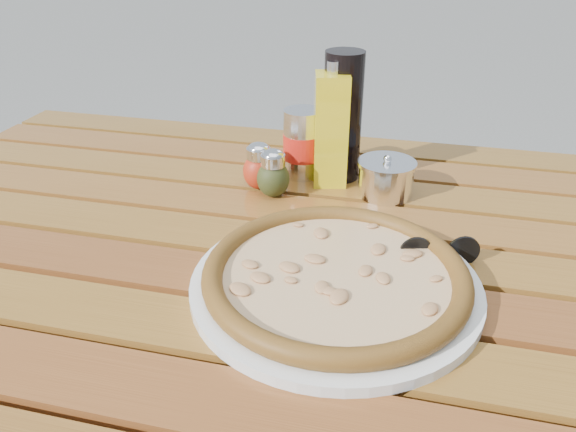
% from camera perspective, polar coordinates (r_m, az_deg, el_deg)
% --- Properties ---
extents(table, '(1.40, 0.90, 0.75)m').
position_cam_1_polar(table, '(0.85, -0.32, -6.93)').
color(table, '#371C0C').
rests_on(table, ground).
extents(plate, '(0.42, 0.42, 0.01)m').
position_cam_1_polar(plate, '(0.71, 4.81, -6.97)').
color(plate, silver).
rests_on(plate, table).
extents(pizza, '(0.41, 0.41, 0.03)m').
position_cam_1_polar(pizza, '(0.70, 4.86, -5.91)').
color(pizza, beige).
rests_on(pizza, plate).
extents(pepper_shaker, '(0.06, 0.06, 0.08)m').
position_cam_1_polar(pepper_shaker, '(0.95, -2.98, 5.01)').
color(pepper_shaker, '#B62E14').
rests_on(pepper_shaker, table).
extents(oregano_shaker, '(0.07, 0.07, 0.08)m').
position_cam_1_polar(oregano_shaker, '(0.92, -1.52, 4.28)').
color(oregano_shaker, '#383E19').
rests_on(oregano_shaker, table).
extents(dark_bottle, '(0.08, 0.08, 0.22)m').
position_cam_1_polar(dark_bottle, '(0.97, 5.55, 9.97)').
color(dark_bottle, black).
rests_on(dark_bottle, table).
extents(soda_can, '(0.07, 0.07, 0.12)m').
position_cam_1_polar(soda_can, '(0.99, 1.45, 7.33)').
color(soda_can, silver).
rests_on(soda_can, table).
extents(olive_oil_cruet, '(0.07, 0.07, 0.21)m').
position_cam_1_polar(olive_oil_cruet, '(0.95, 4.37, 8.74)').
color(olive_oil_cruet, gold).
rests_on(olive_oil_cruet, table).
extents(parmesan_tin, '(0.10, 0.10, 0.07)m').
position_cam_1_polar(parmesan_tin, '(0.94, 9.92, 3.87)').
color(parmesan_tin, white).
rests_on(parmesan_tin, table).
extents(sunglasses, '(0.11, 0.05, 0.04)m').
position_cam_1_polar(sunglasses, '(0.78, 15.06, -3.54)').
color(sunglasses, black).
rests_on(sunglasses, table).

